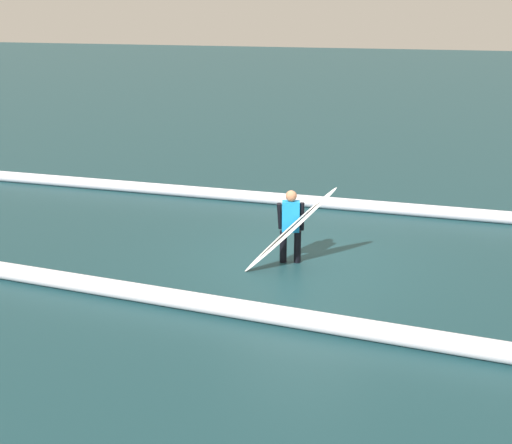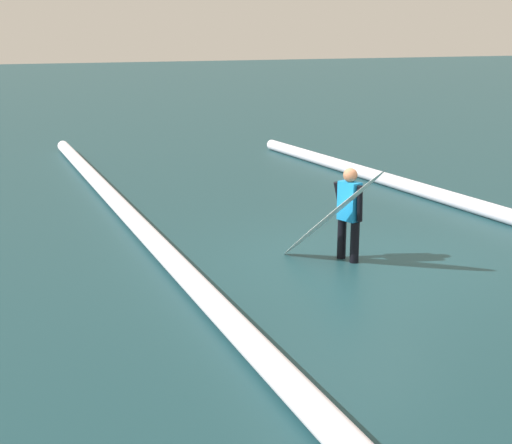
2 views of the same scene
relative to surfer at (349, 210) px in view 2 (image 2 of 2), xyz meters
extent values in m
plane|color=#183C43|center=(-0.20, -0.13, -0.82)|extent=(154.60, 154.60, 0.00)
cylinder|color=black|center=(-0.14, -0.03, -0.49)|extent=(0.14, 0.14, 0.65)
cylinder|color=black|center=(0.14, 0.03, -0.49)|extent=(0.14, 0.14, 0.65)
cube|color=#198CD8|center=(0.00, 0.00, 0.13)|extent=(0.38, 0.28, 0.61)
sphere|color=#BA7653|center=(0.00, 0.00, 0.54)|extent=(0.22, 0.22, 0.22)
cylinder|color=black|center=(-0.21, -0.05, 0.13)|extent=(0.09, 0.10, 0.55)
cylinder|color=black|center=(0.21, 0.05, 0.13)|extent=(0.09, 0.22, 0.56)
ellipsoid|color=white|center=(-0.09, 0.36, -0.02)|extent=(1.72, 1.08, 1.62)
ellipsoid|color=black|center=(-0.09, 0.36, -0.02)|extent=(1.32, 0.75, 1.30)
cylinder|color=white|center=(0.69, -3.88, -0.67)|extent=(19.54, 0.75, 0.30)
cylinder|color=white|center=(0.29, 2.68, -0.66)|extent=(24.93, 1.33, 0.32)
camera|label=1|loc=(-3.23, 11.93, 3.95)|focal=46.71mm
camera|label=2|loc=(-9.28, 5.77, 2.65)|focal=50.78mm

